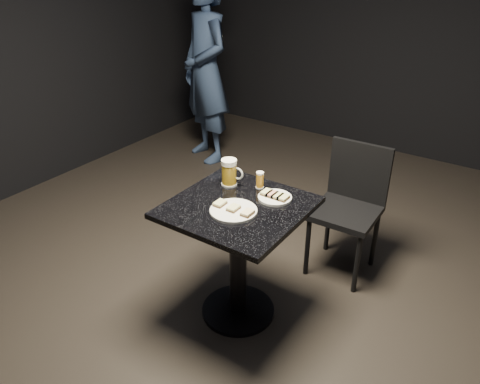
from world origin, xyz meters
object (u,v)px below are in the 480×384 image
object	(u,v)px
plate_large	(234,211)
patron	(206,71)
chair	(350,201)
beer_mug	(230,172)
plate_small	(275,198)
beer_tumbler	(260,180)
table	(238,242)

from	to	relation	value
plate_large	patron	world-z (taller)	patron
plate_large	chair	size ratio (longest dim) A/B	0.29
beer_mug	chair	distance (m)	0.88
plate_large	beer_mug	world-z (taller)	beer_mug
plate_small	patron	xyz separation A→B (m)	(-1.71, 1.59, 0.14)
patron	beer_tumbler	size ratio (longest dim) A/B	18.25
plate_large	beer_tumbler	distance (m)	0.31
plate_large	chair	distance (m)	0.97
beer_tumbler	chair	world-z (taller)	chair
plate_small	plate_large	bearing A→B (deg)	-113.53
plate_large	plate_small	xyz separation A→B (m)	(0.11, 0.24, 0.00)
table	beer_tumbler	size ratio (longest dim) A/B	7.65
plate_small	patron	world-z (taller)	patron
beer_mug	patron	bearing A→B (deg)	131.66
plate_small	beer_tumbler	world-z (taller)	beer_tumbler
patron	beer_mug	xyz separation A→B (m)	(1.41, -1.59, -0.06)
plate_small	chair	xyz separation A→B (m)	(0.20, 0.64, -0.26)
patron	chair	bearing A→B (deg)	-2.48
plate_large	beer_mug	xyz separation A→B (m)	(-0.20, 0.24, 0.07)
plate_large	beer_mug	size ratio (longest dim) A/B	1.58
chair	plate_small	bearing A→B (deg)	-107.54
plate_large	beer_mug	bearing A→B (deg)	129.10
plate_small	patron	distance (m)	2.34
beer_mug	chair	size ratio (longest dim) A/B	0.18
plate_small	chair	distance (m)	0.72
plate_small	table	size ratio (longest dim) A/B	0.25
chair	beer_mug	bearing A→B (deg)	-128.18
patron	plate_small	bearing A→B (deg)	-18.97
table	beer_tumbler	world-z (taller)	beer_tumbler
beer_mug	beer_tumbler	world-z (taller)	beer_mug
beer_tumbler	patron	bearing A→B (deg)	136.04
beer_mug	chair	world-z (taller)	beer_mug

